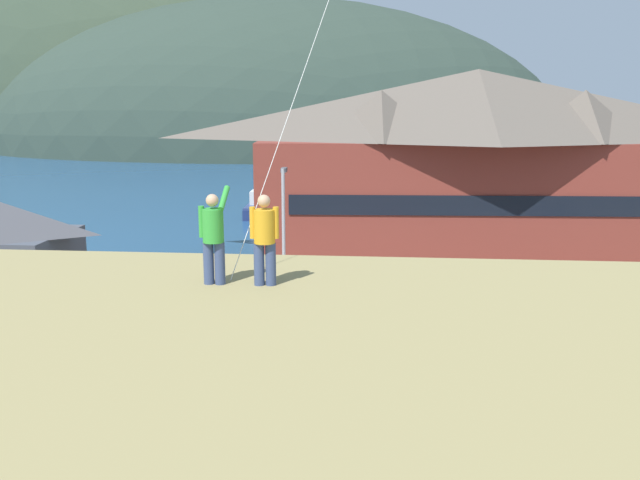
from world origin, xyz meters
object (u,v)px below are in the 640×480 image
object	(u,v)px
wharf_dock	(296,216)
parked_car_lone_by_shed	(381,311)
parked_car_back_row_left	(160,296)
parking_light_pole	(284,225)
parked_car_mid_row_far	(424,375)
storage_shed_waterside	(338,223)
parked_car_back_row_right	(168,355)
moored_boat_outer_mooring	(338,211)
person_companion	(264,237)
parked_car_mid_row_near	(524,305)
person_kite_flyer	(213,235)
moored_boat_wharfside	(261,207)
harbor_lodge	(475,161)

from	to	relation	value
wharf_dock	parked_car_lone_by_shed	size ratio (longest dim) A/B	3.19
parked_car_back_row_left	parking_light_pole	world-z (taller)	parking_light_pole
parked_car_mid_row_far	parked_car_lone_by_shed	bearing A→B (deg)	101.55
storage_shed_waterside	parking_light_pole	size ratio (longest dim) A/B	0.80
wharf_dock	parked_car_back_row_right	distance (m)	32.40
moored_boat_outer_mooring	person_companion	distance (m)	43.09
parked_car_back_row_left	parked_car_mid_row_near	xyz separation A→B (m)	(15.97, -0.03, 0.00)
person_companion	person_kite_flyer	bearing A→B (deg)	179.96
parked_car_lone_by_shed	parked_car_mid_row_far	world-z (taller)	same
parked_car_back_row_left	moored_boat_wharfside	bearing A→B (deg)	90.45
moored_boat_outer_mooring	parked_car_mid_row_near	distance (m)	27.91
parked_car_back_row_right	harbor_lodge	bearing A→B (deg)	57.16
harbor_lodge	parked_car_mid_row_near	xyz separation A→B (m)	(0.58, -12.89, -4.97)
storage_shed_waterside	parked_car_back_row_right	bearing A→B (deg)	-103.77
wharf_dock	parked_car_back_row_right	world-z (taller)	parked_car_back_row_right
wharf_dock	parked_car_mid_row_near	size ratio (longest dim) A/B	3.25
harbor_lodge	moored_boat_wharfside	distance (m)	22.14
parked_car_mid_row_near	person_kite_flyer	xyz separation A→B (m)	(-9.38, -16.36, 6.17)
parked_car_back_row_right	parked_car_mid_row_far	bearing A→B (deg)	-6.59
wharf_dock	parking_light_pole	distance (m)	22.74
parked_car_back_row_left	storage_shed_waterside	bearing A→B (deg)	59.10
moored_boat_outer_mooring	parked_car_back_row_left	bearing A→B (deg)	-103.79
parked_car_lone_by_shed	parked_car_back_row_right	xyz separation A→B (m)	(-7.33, -5.68, 0.00)
moored_boat_outer_mooring	parked_car_lone_by_shed	bearing A→B (deg)	-82.87
moored_boat_outer_mooring	parked_car_back_row_left	xyz separation A→B (m)	(-6.43, -26.20, 0.34)
parked_car_lone_by_shed	person_kite_flyer	bearing A→B (deg)	-102.34
parked_car_back_row_left	parked_car_back_row_right	xyz separation A→B (m)	(2.55, -7.06, 0.00)
person_kite_flyer	moored_boat_outer_mooring	bearing A→B (deg)	90.22
parked_car_mid_row_near	parked_car_back_row_right	world-z (taller)	same
storage_shed_waterside	moored_boat_wharfside	world-z (taller)	storage_shed_waterside
harbor_lodge	parked_car_back_row_left	distance (m)	20.67
parked_car_back_row_left	person_companion	bearing A→B (deg)	-65.19
storage_shed_waterside	parked_car_back_row_left	xyz separation A→B (m)	(-7.24, -12.10, -1.25)
parked_car_mid_row_near	moored_boat_wharfside	bearing A→B (deg)	120.35
wharf_dock	person_companion	bearing A→B (deg)	-83.89
moored_boat_outer_mooring	parked_car_lone_by_shed	distance (m)	27.79
moored_boat_outer_mooring	parking_light_pole	size ratio (longest dim) A/B	0.98
wharf_dock	parked_car_back_row_right	xyz separation A→B (m)	(-0.56, -32.39, 0.71)
storage_shed_waterside	person_kite_flyer	xyz separation A→B (m)	(-0.65, -28.49, 4.92)
harbor_lodge	storage_shed_waterside	bearing A→B (deg)	-174.75
storage_shed_waterside	harbor_lodge	bearing A→B (deg)	5.25
harbor_lodge	wharf_dock	world-z (taller)	harbor_lodge
person_kite_flyer	harbor_lodge	bearing A→B (deg)	73.24
wharf_dock	parked_car_back_row_left	size ratio (longest dim) A/B	3.18
parked_car_back_row_left	parked_car_back_row_right	bearing A→B (deg)	-70.15
wharf_dock	parked_car_mid_row_far	xyz separation A→B (m)	(8.14, -33.39, 0.71)
moored_boat_outer_mooring	person_companion	world-z (taller)	person_companion
parked_car_lone_by_shed	person_kite_flyer	size ratio (longest dim) A/B	2.33
wharf_dock	parked_car_back_row_right	size ratio (longest dim) A/B	3.18
storage_shed_waterside	moored_boat_outer_mooring	size ratio (longest dim) A/B	0.81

